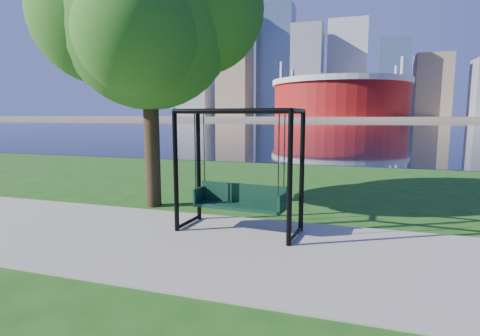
% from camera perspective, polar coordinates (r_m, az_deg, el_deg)
% --- Properties ---
extents(ground, '(900.00, 900.00, 0.00)m').
position_cam_1_polar(ground, '(7.60, -0.44, -10.81)').
color(ground, '#1E5114').
rests_on(ground, ground).
extents(path, '(120.00, 4.00, 0.03)m').
position_cam_1_polar(path, '(7.15, -1.71, -11.92)').
color(path, '#9E937F').
rests_on(path, ground).
extents(river, '(900.00, 180.00, 0.02)m').
position_cam_1_polar(river, '(108.90, 16.56, 6.32)').
color(river, black).
rests_on(river, ground).
extents(far_bank, '(900.00, 228.00, 2.00)m').
position_cam_1_polar(far_bank, '(312.86, 17.37, 7.30)').
color(far_bank, '#937F60').
rests_on(far_bank, ground).
extents(stadium, '(83.00, 83.00, 32.00)m').
position_cam_1_polar(stadium, '(242.44, 14.98, 10.45)').
color(stadium, maroon).
rests_on(stadium, far_bank).
extents(skyline, '(392.00, 66.00, 96.50)m').
position_cam_1_polar(skyline, '(328.01, 16.88, 13.44)').
color(skyline, gray).
rests_on(skyline, far_bank).
extents(swing, '(2.61, 1.28, 2.59)m').
position_cam_1_polar(swing, '(7.80, -0.09, -0.85)').
color(swing, black).
rests_on(swing, ground).
extents(park_tree, '(5.75, 5.19, 7.14)m').
position_cam_1_polar(park_tree, '(10.66, -13.94, 21.36)').
color(park_tree, black).
rests_on(park_tree, ground).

